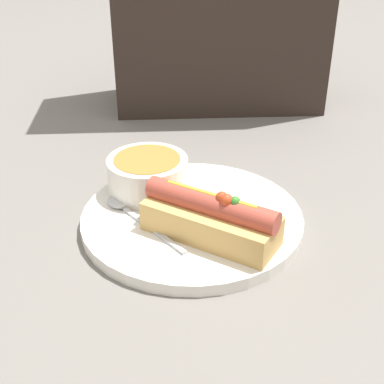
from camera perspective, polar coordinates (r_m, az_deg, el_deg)
name	(u,v)px	position (r m, az deg, el deg)	size (l,w,h in m)	color
ground_plane	(192,224)	(0.71, 0.00, -3.45)	(4.00, 4.00, 0.00)	slate
dinner_plate	(192,219)	(0.71, 0.00, -2.91)	(0.29, 0.29, 0.02)	white
hot_dog	(211,218)	(0.65, 2.03, -2.79)	(0.17, 0.14, 0.07)	tan
soup_bowl	(148,173)	(0.75, -4.74, 1.99)	(0.11, 0.11, 0.05)	silver
spoon	(127,210)	(0.71, -6.92, -1.88)	(0.11, 0.14, 0.01)	#B7B7BC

